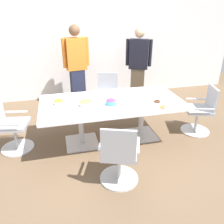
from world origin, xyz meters
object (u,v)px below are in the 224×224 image
object	(u,v)px
snack_bowl_cookies	(86,103)
napkin_pile	(148,93)
snack_bowl_candy_mix	(111,102)
plate_stack	(123,93)
donut_platter	(160,105)
conference_table	(112,108)
person_standing_0	(77,65)
person_standing_1	(138,65)
office_chair_1	(108,97)
office_chair_0	(201,112)
office_chair_3	(119,157)
office_chair_2	(10,128)
snack_bowl_chips_orange	(59,102)

from	to	relation	value
snack_bowl_cookies	napkin_pile	distance (m)	1.20
snack_bowl_candy_mix	plate_stack	bearing A→B (deg)	54.31
donut_platter	napkin_pile	xyz separation A→B (m)	(0.02, 0.54, 0.01)
conference_table	person_standing_0	world-z (taller)	person_standing_0
person_standing_0	plate_stack	xyz separation A→B (m)	(0.69, -1.40, -0.22)
person_standing_1	snack_bowl_cookies	size ratio (longest dim) A/B	7.95
conference_table	office_chair_1	size ratio (longest dim) A/B	2.64
conference_table	office_chair_0	xyz separation A→B (m)	(1.69, -0.11, -0.22)
office_chair_0	napkin_pile	world-z (taller)	office_chair_0
napkin_pile	person_standing_0	bearing A→B (deg)	126.15
person_standing_0	napkin_pile	size ratio (longest dim) A/B	11.61
napkin_pile	office_chair_3	bearing A→B (deg)	-125.19
office_chair_3	office_chair_0	bearing A→B (deg)	47.70
donut_platter	plate_stack	bearing A→B (deg)	121.44
office_chair_3	person_standing_0	distance (m)	2.90
office_chair_1	person_standing_1	world-z (taller)	person_standing_1
office_chair_1	office_chair_2	size ratio (longest dim) A/B	1.00
office_chair_3	person_standing_1	bearing A→B (deg)	85.80
conference_table	person_standing_1	size ratio (longest dim) A/B	1.34
person_standing_1	person_standing_0	bearing A→B (deg)	19.35
napkin_pile	snack_bowl_chips_orange	bearing A→B (deg)	-177.01
office_chair_2	snack_bowl_candy_mix	world-z (taller)	office_chair_2
office_chair_3	person_standing_1	distance (m)	3.02
office_chair_0	snack_bowl_chips_orange	size ratio (longest dim) A/B	5.34
office_chair_1	person_standing_0	bearing A→B (deg)	-32.87
snack_bowl_candy_mix	napkin_pile	distance (m)	0.84
person_standing_1	plate_stack	distance (m)	1.50
office_chair_1	snack_bowl_chips_orange	xyz separation A→B (m)	(-1.05, -1.00, 0.38)
person_standing_0	person_standing_1	bearing A→B (deg)	165.50
office_chair_3	snack_bowl_candy_mix	size ratio (longest dim) A/B	5.21
office_chair_0	person_standing_0	xyz separation A→B (m)	(-2.10, 1.85, 0.58)
office_chair_3	person_standing_1	xyz separation A→B (m)	(1.22, 2.71, 0.54)
person_standing_0	napkin_pile	world-z (taller)	person_standing_0
conference_table	donut_platter	distance (m)	0.81
conference_table	office_chair_0	size ratio (longest dim) A/B	2.64
donut_platter	office_chair_2	bearing A→B (deg)	168.98
office_chair_1	donut_platter	bearing A→B (deg)	125.33
office_chair_2	plate_stack	size ratio (longest dim) A/B	4.25
snack_bowl_chips_orange	snack_bowl_cookies	world-z (taller)	snack_bowl_cookies
office_chair_2	snack_bowl_chips_orange	xyz separation A→B (m)	(0.82, -0.01, 0.38)
snack_bowl_chips_orange	plate_stack	world-z (taller)	snack_bowl_chips_orange
office_chair_0	office_chair_3	xyz separation A→B (m)	(-1.87, -0.98, 0.00)
office_chair_1	person_standing_0	size ratio (longest dim) A/B	0.49
office_chair_0	snack_bowl_cookies	size ratio (longest dim) A/B	4.03
office_chair_1	napkin_pile	size ratio (longest dim) A/B	5.66
office_chair_0	office_chair_1	distance (m)	1.95
person_standing_0	snack_bowl_candy_mix	size ratio (longest dim) A/B	10.68
office_chair_0	plate_stack	size ratio (longest dim) A/B	4.25
office_chair_2	snack_bowl_cookies	world-z (taller)	office_chair_2
person_standing_1	plate_stack	size ratio (longest dim) A/B	8.39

